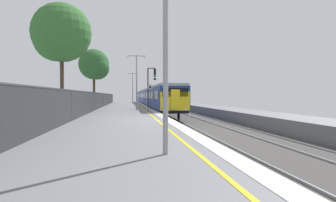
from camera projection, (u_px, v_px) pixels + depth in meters
name	position (u px, v px, depth m)	size (l,w,h in m)	color
ground	(204.00, 129.00, 18.43)	(17.40, 110.00, 1.21)	slate
commuter_train_at_platform	(149.00, 97.00, 57.01)	(2.83, 62.95, 3.81)	navy
signal_gantry	(150.00, 83.00, 35.62)	(1.10, 0.24, 4.93)	#47474C
speed_limit_sign	(150.00, 94.00, 30.87)	(0.59, 0.08, 2.71)	#59595B
platform_lamp_near	(166.00, 22.00, 7.44)	(2.00, 0.20, 5.77)	#93999E
platform_lamp_mid	(137.00, 78.00, 30.50)	(2.00, 0.20, 5.78)	#93999E
platform_lamp_far	(133.00, 86.00, 53.55)	(2.00, 0.20, 5.70)	#93999E
platform_back_fence	(71.00, 105.00, 17.28)	(0.07, 99.00, 1.87)	#282B2D
background_tree_left	(60.00, 35.00, 21.75)	(4.42, 4.42, 8.47)	#473323
background_tree_centre	(95.00, 65.00, 42.46)	(4.50, 4.50, 8.34)	#473323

